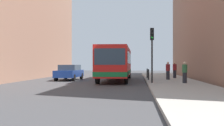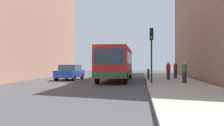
{
  "view_description": "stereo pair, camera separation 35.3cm",
  "coord_description": "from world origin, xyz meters",
  "px_view_note": "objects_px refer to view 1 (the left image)",
  "views": [
    {
      "loc": [
        2.41,
        -21.55,
        1.58
      ],
      "look_at": [
        0.3,
        0.88,
        1.64
      ],
      "focal_mm": 42.27,
      "sensor_mm": 36.0,
      "label": 1
    },
    {
      "loc": [
        2.76,
        -21.51,
        1.58
      ],
      "look_at": [
        0.3,
        0.88,
        1.64
      ],
      "focal_mm": 42.27,
      "sensor_mm": 36.0,
      "label": 2
    }
  ],
  "objects_px": {
    "car_beside_bus": "(70,72)",
    "pedestrian_mid_sidewalk": "(168,71)",
    "bollard_near": "(148,75)",
    "bollard_mid": "(147,73)",
    "traffic_light": "(152,45)",
    "pedestrian_near_signal": "(185,72)",
    "pedestrian_far_sidewalk": "(175,70)",
    "bus": "(116,62)"
  },
  "relations": [
    {
      "from": "bollard_near",
      "to": "pedestrian_mid_sidewalk",
      "type": "xyz_separation_m",
      "value": [
        1.78,
        0.72,
        0.32
      ]
    },
    {
      "from": "traffic_light",
      "to": "bollard_mid",
      "type": "relative_size",
      "value": 4.32
    },
    {
      "from": "bollard_mid",
      "to": "pedestrian_near_signal",
      "type": "xyz_separation_m",
      "value": [
        2.5,
        -6.53,
        0.31
      ]
    },
    {
      "from": "traffic_light",
      "to": "pedestrian_mid_sidewalk",
      "type": "distance_m",
      "value": 5.11
    },
    {
      "from": "car_beside_bus",
      "to": "bollard_mid",
      "type": "relative_size",
      "value": 4.68
    },
    {
      "from": "bus",
      "to": "pedestrian_mid_sidewalk",
      "type": "xyz_separation_m",
      "value": [
        4.75,
        -0.31,
        -0.78
      ]
    },
    {
      "from": "car_beside_bus",
      "to": "pedestrian_mid_sidewalk",
      "type": "xyz_separation_m",
      "value": [
        9.25,
        -0.56,
        0.16
      ]
    },
    {
      "from": "bus",
      "to": "pedestrian_near_signal",
      "type": "relative_size",
      "value": 6.94
    },
    {
      "from": "pedestrian_near_signal",
      "to": "bollard_near",
      "type": "bearing_deg",
      "value": 45.39
    },
    {
      "from": "car_beside_bus",
      "to": "bollard_near",
      "type": "xyz_separation_m",
      "value": [
        7.47,
        -1.28,
        -0.16
      ]
    },
    {
      "from": "bollard_near",
      "to": "traffic_light",
      "type": "bearing_deg",
      "value": -88.43
    },
    {
      "from": "traffic_light",
      "to": "pedestrian_far_sidewalk",
      "type": "distance_m",
      "value": 7.65
    },
    {
      "from": "bollard_near",
      "to": "bollard_mid",
      "type": "relative_size",
      "value": 1.0
    },
    {
      "from": "pedestrian_near_signal",
      "to": "pedestrian_far_sidewalk",
      "type": "xyz_separation_m",
      "value": [
        0.23,
        6.81,
        0.01
      ]
    },
    {
      "from": "bus",
      "to": "pedestrian_far_sidewalk",
      "type": "height_order",
      "value": "bus"
    },
    {
      "from": "traffic_light",
      "to": "bollard_near",
      "type": "distance_m",
      "value": 4.36
    },
    {
      "from": "bollard_near",
      "to": "bollard_mid",
      "type": "bearing_deg",
      "value": 90.0
    },
    {
      "from": "car_beside_bus",
      "to": "pedestrian_mid_sidewalk",
      "type": "distance_m",
      "value": 9.27
    },
    {
      "from": "pedestrian_near_signal",
      "to": "pedestrian_mid_sidewalk",
      "type": "bearing_deg",
      "value": 20.0
    },
    {
      "from": "traffic_light",
      "to": "pedestrian_near_signal",
      "type": "xyz_separation_m",
      "value": [
        2.4,
        0.07,
        -2.07
      ]
    },
    {
      "from": "car_beside_bus",
      "to": "traffic_light",
      "type": "bearing_deg",
      "value": 148.35
    },
    {
      "from": "traffic_light",
      "to": "bollard_near",
      "type": "height_order",
      "value": "traffic_light"
    },
    {
      "from": "bus",
      "to": "pedestrian_far_sidewalk",
      "type": "xyz_separation_m",
      "value": [
        5.71,
        2.2,
        -0.78
      ]
    },
    {
      "from": "pedestrian_far_sidewalk",
      "to": "bollard_near",
      "type": "bearing_deg",
      "value": 148.94
    },
    {
      "from": "traffic_light",
      "to": "pedestrian_far_sidewalk",
      "type": "bearing_deg",
      "value": 69.05
    },
    {
      "from": "bus",
      "to": "car_beside_bus",
      "type": "xyz_separation_m",
      "value": [
        -4.49,
        0.25,
        -0.94
      ]
    },
    {
      "from": "bollard_mid",
      "to": "pedestrian_far_sidewalk",
      "type": "relative_size",
      "value": 0.59
    },
    {
      "from": "bollard_mid",
      "to": "car_beside_bus",
      "type": "bearing_deg",
      "value": -167.39
    },
    {
      "from": "car_beside_bus",
      "to": "pedestrian_mid_sidewalk",
      "type": "relative_size",
      "value": 2.77
    },
    {
      "from": "traffic_light",
      "to": "bollard_mid",
      "type": "distance_m",
      "value": 7.01
    },
    {
      "from": "car_beside_bus",
      "to": "bollard_mid",
      "type": "distance_m",
      "value": 7.65
    },
    {
      "from": "pedestrian_near_signal",
      "to": "car_beside_bus",
      "type": "bearing_deg",
      "value": 74.46
    },
    {
      "from": "pedestrian_mid_sidewalk",
      "to": "pedestrian_far_sidewalk",
      "type": "relative_size",
      "value": 1.0
    },
    {
      "from": "pedestrian_far_sidewalk",
      "to": "pedestrian_mid_sidewalk",
      "type": "bearing_deg",
      "value": 168.37
    },
    {
      "from": "bollard_mid",
      "to": "pedestrian_near_signal",
      "type": "distance_m",
      "value": 7.0
    },
    {
      "from": "bollard_near",
      "to": "pedestrian_far_sidewalk",
      "type": "height_order",
      "value": "pedestrian_far_sidewalk"
    },
    {
      "from": "pedestrian_near_signal",
      "to": "bollard_mid",
      "type": "bearing_deg",
      "value": 31.42
    },
    {
      "from": "pedestrian_near_signal",
      "to": "traffic_light",
      "type": "bearing_deg",
      "value": 102.1
    },
    {
      "from": "bus",
      "to": "bollard_near",
      "type": "height_order",
      "value": "bus"
    },
    {
      "from": "car_beside_bus",
      "to": "pedestrian_near_signal",
      "type": "height_order",
      "value": "pedestrian_near_signal"
    },
    {
      "from": "bus",
      "to": "pedestrian_near_signal",
      "type": "height_order",
      "value": "bus"
    },
    {
      "from": "car_beside_bus",
      "to": "pedestrian_far_sidewalk",
      "type": "xyz_separation_m",
      "value": [
        10.2,
        1.96,
        0.16
      ]
    }
  ]
}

